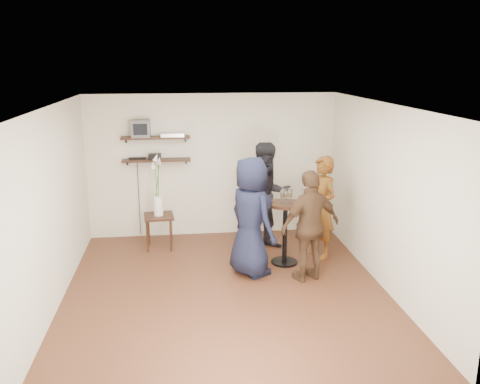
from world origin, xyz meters
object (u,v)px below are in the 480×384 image
object	(u,v)px
dvd_deck	(173,135)
person_brown	(310,226)
person_dark	(268,197)
drinks_table	(285,225)
side_table	(159,221)
person_navy	(251,217)
crt_monitor	(141,128)
person_plaid	(322,207)
radio	(155,156)

from	to	relation	value
dvd_deck	person_brown	distance (m)	3.08
person_dark	person_brown	xyz separation A→B (m)	(0.40, -1.32, -0.10)
drinks_table	person_dark	distance (m)	0.74
drinks_table	side_table	bearing A→B (deg)	155.02
drinks_table	dvd_deck	bearing A→B (deg)	139.77
dvd_deck	person_dark	distance (m)	2.01
side_table	person_navy	size ratio (longest dim) A/B	0.33
crt_monitor	person_brown	size ratio (longest dim) A/B	0.19
person_plaid	person_dark	distance (m)	0.93
crt_monitor	dvd_deck	bearing A→B (deg)	0.00
person_plaid	person_brown	world-z (taller)	person_plaid
radio	person_brown	distance (m)	3.19
drinks_table	person_brown	size ratio (longest dim) A/B	0.61
drinks_table	person_brown	bearing A→B (deg)	-70.25
person_plaid	person_navy	world-z (taller)	person_navy
person_plaid	side_table	bearing A→B (deg)	-124.31
crt_monitor	dvd_deck	xyz separation A→B (m)	(0.54, 0.00, -0.12)
drinks_table	person_brown	world-z (taller)	person_brown
dvd_deck	drinks_table	size ratio (longest dim) A/B	0.40
drinks_table	person_plaid	xyz separation A→B (m)	(0.65, 0.23, 0.20)
person_brown	dvd_deck	bearing A→B (deg)	-66.83
dvd_deck	person_dark	bearing A→B (deg)	-27.01
dvd_deck	person_dark	world-z (taller)	dvd_deck
dvd_deck	person_dark	size ratio (longest dim) A/B	0.22
crt_monitor	person_plaid	world-z (taller)	crt_monitor
dvd_deck	person_navy	bearing A→B (deg)	-57.87
radio	person_dark	bearing A→B (deg)	-22.92
dvd_deck	crt_monitor	bearing A→B (deg)	180.00
person_brown	crt_monitor	bearing A→B (deg)	-59.86
drinks_table	person_dark	bearing A→B (deg)	104.01
drinks_table	person_plaid	size ratio (longest dim) A/B	0.60
side_table	drinks_table	world-z (taller)	drinks_table
dvd_deck	side_table	xyz separation A→B (m)	(-0.28, -0.53, -1.40)
person_navy	side_table	bearing A→B (deg)	17.83
crt_monitor	side_table	size ratio (longest dim) A/B	0.54
radio	person_dark	xyz separation A→B (m)	(1.89, -0.80, -0.59)
crt_monitor	person_plaid	bearing A→B (deg)	-22.93
side_table	person_plaid	size ratio (longest dim) A/B	0.35
dvd_deck	person_brown	size ratio (longest dim) A/B	0.24
person_dark	radio	bearing A→B (deg)	143.06
crt_monitor	person_brown	xyz separation A→B (m)	(2.51, -2.11, -1.19)
dvd_deck	person_brown	bearing A→B (deg)	-47.08
radio	person_brown	xyz separation A→B (m)	(2.29, -2.11, -0.69)
dvd_deck	person_navy	xyz separation A→B (m)	(1.14, -1.81, -0.99)
side_table	person_dark	size ratio (longest dim) A/B	0.32
person_plaid	person_navy	distance (m)	1.37
crt_monitor	dvd_deck	world-z (taller)	crt_monitor
dvd_deck	drinks_table	world-z (taller)	dvd_deck
radio	person_dark	distance (m)	2.13
radio	side_table	xyz separation A→B (m)	(0.05, -0.53, -1.02)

